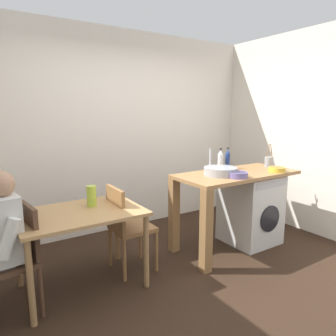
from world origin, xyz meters
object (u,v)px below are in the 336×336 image
Objects in this scene: chair_person_seat at (17,254)px; bottle_tall_green at (220,160)px; utensil_crock at (269,162)px; mixing_bowl at (237,174)px; colander at (277,169)px; washing_machine at (250,209)px; vase at (92,196)px; chair_opposite at (126,224)px; bottle_squat_brown at (228,159)px; dining_table at (80,222)px.

chair_person_seat is 2.44m from bottle_tall_green.
mixing_bowl is at bearing -163.13° from utensil_crock.
mixing_bowl is at bearing 178.22° from colander.
vase reaches higher than washing_machine.
colander is (1.82, -0.40, 0.44)m from chair_opposite.
mixing_bowl is at bearing -103.42° from chair_person_seat.
washing_machine is 0.72m from bottle_tall_green.
utensil_crock reaches higher than bottle_squat_brown.
mixing_bowl reaches higher than chair_opposite.
vase is (-1.68, -0.04, -0.20)m from bottle_tall_green.
bottle_squat_brown reaches higher than bottle_tall_green.
colander is (2.84, -0.26, 0.44)m from chair_person_seat.
chair_person_seat is 3.33× the size of bottle_squat_brown.
bottle_tall_green is 0.50m from mixing_bowl.
bottle_tall_green is 0.98× the size of bottle_squat_brown.
colander is at bearing -49.26° from washing_machine.
mixing_bowl is (1.65, -0.33, 0.31)m from dining_table.
dining_table is 0.57m from chair_person_seat.
bottle_tall_green is (1.35, 0.09, 0.53)m from chair_opposite.
utensil_crock is (3.02, 0.01, 0.48)m from chair_person_seat.
mixing_bowl reaches higher than chair_person_seat.
colander reaches higher than washing_machine.
bottle_squat_brown is 1.36× the size of vase.
dining_table is 0.50m from chair_opposite.
chair_person_seat is 4.52× the size of vase.
chair_person_seat is at bearing -179.74° from utensil_crock.
vase is at bearing -178.69° from bottle_tall_green.
washing_machine is (2.66, -0.04, -0.08)m from chair_person_seat.
vase reaches higher than chair_opposite.
chair_opposite is 0.47m from vase.
bottle_squat_brown is at bearing 128.44° from colander.
bottle_squat_brown is at bearing 3.50° from dining_table.
bottle_squat_brown is (2.47, 0.21, 0.53)m from chair_person_seat.
chair_opposite is at bearing 176.36° from utensil_crock.
chair_person_seat reaches higher than dining_table.
chair_person_seat is at bearing -174.49° from bottle_tall_green.
dining_table is 4.07× the size of bottle_squat_brown.
bottle_tall_green is 0.88× the size of utensil_crock.
chair_opposite is 1.05× the size of washing_machine.
bottle_squat_brown is at bearing -92.47° from chair_person_seat.
washing_machine is 3.25× the size of bottle_tall_green.
colander is at bearing -123.70° from utensil_crock.
bottle_tall_green is at bearing 1.31° from vase.
colander reaches higher than chair_person_seat.
vase reaches higher than chair_person_seat.
mixing_bowl is 1.13× the size of colander.
chair_opposite is at bearing 6.05° from dining_table.
colander is (2.30, -0.35, 0.31)m from dining_table.
chair_opposite is at bearing -8.66° from vase.
dining_table is at bearing 176.49° from washing_machine.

